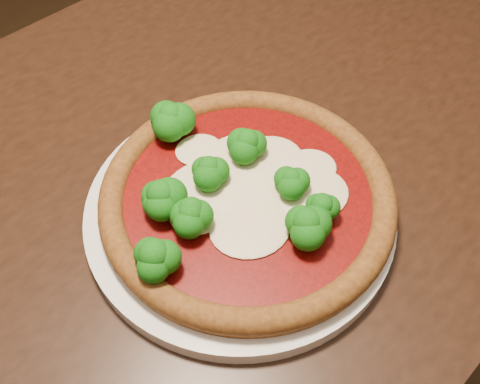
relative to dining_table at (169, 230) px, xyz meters
name	(u,v)px	position (x,y,z in m)	size (l,w,h in m)	color
dining_table	(169,230)	(0.00, 0.00, 0.00)	(1.49, 1.18, 0.75)	black
plate	(240,210)	(0.07, -0.08, 0.11)	(0.32, 0.32, 0.02)	silver
pizza	(241,194)	(0.07, -0.08, 0.13)	(0.30, 0.30, 0.06)	brown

